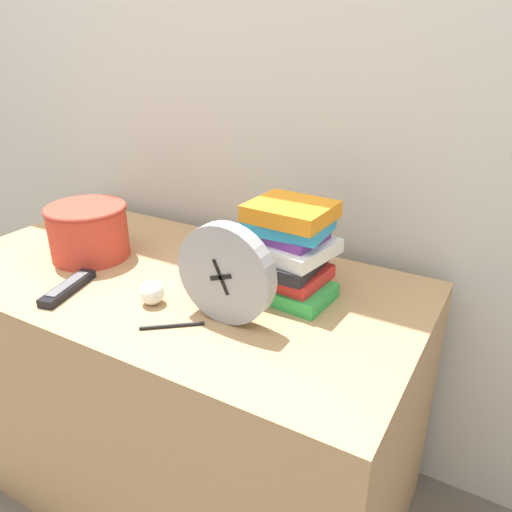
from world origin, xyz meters
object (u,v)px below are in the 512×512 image
tv_remote (68,288)px  pen (172,326)px  book_stack (286,250)px  basket (88,230)px  desk_clock (226,274)px  crumpled_paper_ball (152,293)px

tv_remote → pen: (0.32, -0.00, -0.01)m
book_stack → basket: (-0.56, -0.09, -0.03)m
desk_clock → book_stack: 0.19m
basket → book_stack: bearing=9.1°
crumpled_paper_ball → pen: crumpled_paper_ball is taller
crumpled_paper_ball → pen: 0.12m
tv_remote → pen: size_ratio=1.62×
desk_clock → tv_remote: 0.42m
tv_remote → crumpled_paper_ball: crumpled_paper_ball is taller
tv_remote → pen: tv_remote is taller
basket → pen: basket is taller
basket → pen: bearing=-22.6°
desk_clock → book_stack: (0.05, 0.18, -0.00)m
crumpled_paper_ball → tv_remote: bearing=-165.1°
crumpled_paper_ball → pen: size_ratio=0.50×
book_stack → basket: 0.57m
tv_remote → crumpled_paper_ball: size_ratio=3.22×
book_stack → basket: bearing=-170.9°
desk_clock → basket: desk_clock is taller
basket → tv_remote: (0.11, -0.18, -0.07)m
basket → crumpled_paper_ball: size_ratio=3.89×
book_stack → tv_remote: bearing=-149.4°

